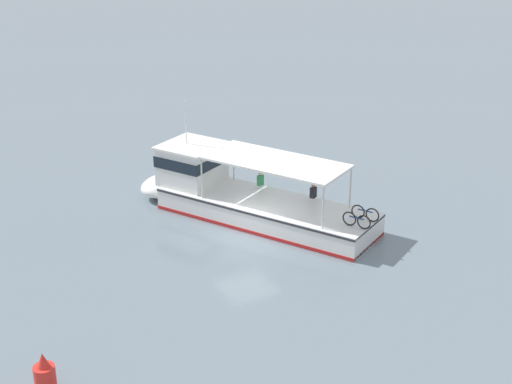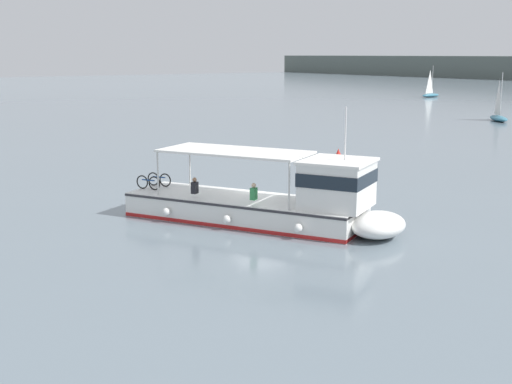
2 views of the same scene
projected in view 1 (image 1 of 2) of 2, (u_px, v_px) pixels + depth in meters
name	position (u px, v px, depth m)	size (l,w,h in m)	color
ground_plane	(246.00, 239.00, 33.90)	(400.00, 400.00, 0.00)	slate
ferry_main	(238.00, 195.00, 36.12)	(12.61, 8.86, 5.32)	white
channel_buoy	(45.00, 375.00, 23.53)	(0.70, 0.70, 1.40)	red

